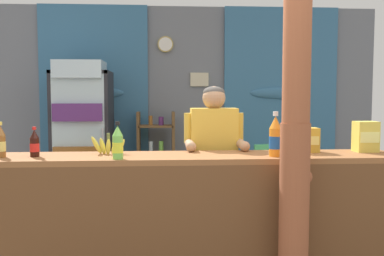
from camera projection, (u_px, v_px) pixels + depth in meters
ground_plane at (195, 250)px, 3.93m from camera, size 8.18×8.18×0.00m
back_wall_curtained at (185, 102)px, 5.76m from camera, size 5.15×0.22×2.58m
stall_counter at (195, 212)px, 3.04m from camera, size 3.00×0.48×0.99m
timber_post at (295, 131)px, 2.75m from camera, size 0.21×0.19×2.48m
drink_fridge at (83, 131)px, 5.10m from camera, size 0.67×0.66×1.81m
bottle_shelf_rack at (156, 157)px, 5.48m from camera, size 0.48×0.28×1.21m
plastic_lawn_chair at (266, 174)px, 5.06m from camera, size 0.53×0.53×0.86m
shopkeeper at (214, 153)px, 3.56m from camera, size 0.49×0.42×1.49m
soda_bottle_orange_soda at (275, 137)px, 3.03m from camera, size 0.09×0.09×0.32m
soda_bottle_lime_soda at (118, 143)px, 2.90m from camera, size 0.07×0.07×0.26m
soda_bottle_cola at (35, 144)px, 3.02m from camera, size 0.06×0.06×0.21m
soda_bottle_iced_tea at (1, 142)px, 2.99m from camera, size 0.07×0.07×0.25m
snack_box_choco_powder at (305, 140)px, 3.27m from camera, size 0.20×0.12×0.18m
snack_box_instant_noodle at (366, 137)px, 3.29m from camera, size 0.16×0.14×0.23m
banana_bunch at (108, 146)px, 3.16m from camera, size 0.27×0.06×0.16m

